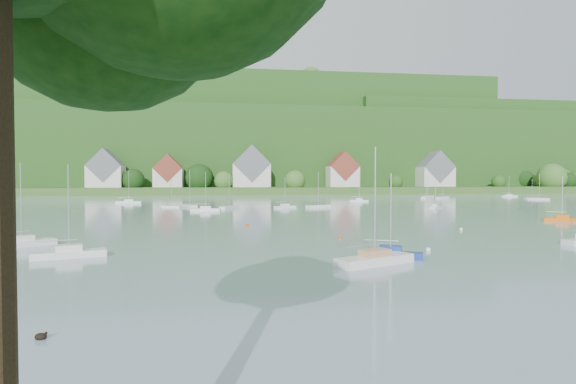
{
  "coord_description": "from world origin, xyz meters",
  "views": [
    {
      "loc": [
        -6.5,
        -12.58,
        6.51
      ],
      "look_at": [
        5.53,
        75.0,
        4.0
      ],
      "focal_mm": 28.9,
      "sensor_mm": 36.0,
      "label": 1
    }
  ],
  "objects_px": {
    "near_sailboat_5": "(562,219)",
    "near_sailboat_0": "(69,252)",
    "near_sailboat_2": "(375,259)",
    "near_sailboat_6": "(21,242)",
    "near_sailboat_1": "(391,253)"
  },
  "relations": [
    {
      "from": "near_sailboat_5",
      "to": "near_sailboat_0",
      "type": "bearing_deg",
      "value": -127.13
    },
    {
      "from": "near_sailboat_2",
      "to": "near_sailboat_6",
      "type": "xyz_separation_m",
      "value": [
        -30.57,
        13.49,
        -0.03
      ]
    },
    {
      "from": "near_sailboat_0",
      "to": "near_sailboat_6",
      "type": "relative_size",
      "value": 0.96
    },
    {
      "from": "near_sailboat_0",
      "to": "near_sailboat_5",
      "type": "bearing_deg",
      "value": 3.02
    },
    {
      "from": "near_sailboat_0",
      "to": "near_sailboat_5",
      "type": "height_order",
      "value": "near_sailboat_0"
    },
    {
      "from": "near_sailboat_1",
      "to": "near_sailboat_2",
      "type": "height_order",
      "value": "near_sailboat_2"
    },
    {
      "from": "near_sailboat_0",
      "to": "near_sailboat_5",
      "type": "distance_m",
      "value": 68.77
    },
    {
      "from": "near_sailboat_0",
      "to": "near_sailboat_2",
      "type": "xyz_separation_m",
      "value": [
        24.04,
        -6.48,
        0.04
      ]
    },
    {
      "from": "near_sailboat_1",
      "to": "near_sailboat_5",
      "type": "distance_m",
      "value": 47.34
    },
    {
      "from": "near_sailboat_5",
      "to": "near_sailboat_6",
      "type": "bearing_deg",
      "value": -134.12
    },
    {
      "from": "near_sailboat_0",
      "to": "near_sailboat_1",
      "type": "bearing_deg",
      "value": -26.0
    },
    {
      "from": "near_sailboat_0",
      "to": "near_sailboat_5",
      "type": "xyz_separation_m",
      "value": [
        64.26,
        24.51,
        -0.02
      ]
    },
    {
      "from": "near_sailboat_1",
      "to": "near_sailboat_6",
      "type": "relative_size",
      "value": 0.87
    },
    {
      "from": "near_sailboat_0",
      "to": "near_sailboat_2",
      "type": "bearing_deg",
      "value": -32.95
    },
    {
      "from": "near_sailboat_5",
      "to": "near_sailboat_6",
      "type": "height_order",
      "value": "near_sailboat_6"
    }
  ]
}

